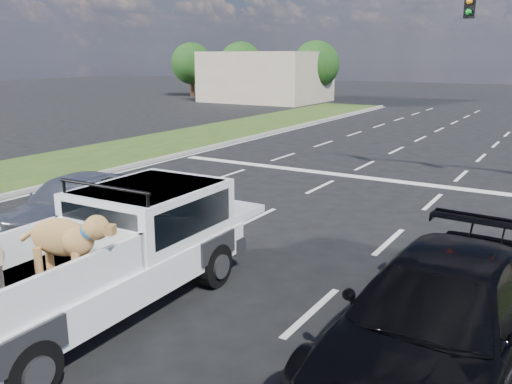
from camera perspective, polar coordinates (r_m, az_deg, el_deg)
ground at (r=9.82m, az=-3.54°, el=-10.15°), size 160.00×160.00×0.00m
road_markings at (r=15.35m, az=10.51°, el=-1.32°), size 17.75×60.00×0.01m
grass_median_left at (r=21.68m, az=-19.79°, el=2.71°), size 5.00×60.00×0.10m
curb_left at (r=19.86m, az=-15.30°, el=2.12°), size 0.15×60.00×0.14m
building_left at (r=50.13m, az=1.07°, el=12.03°), size 10.00×8.00×4.40m
tree_far_a at (r=57.36m, az=-6.80°, el=13.29°), size 4.20×4.20×5.40m
tree_far_b at (r=53.89m, az=-1.61°, el=13.33°), size 4.20×4.20×5.40m
tree_far_c at (r=50.02m, az=6.33°, el=13.19°), size 4.20×4.20×5.40m
pickup_truck at (r=8.96m, az=-15.43°, el=-6.28°), size 2.25×5.64×2.10m
silver_sedan at (r=13.54m, az=-18.78°, el=-0.97°), size 2.26×4.20×1.36m
black_coupe at (r=7.45m, az=18.67°, el=-12.56°), size 2.54×5.49×1.55m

